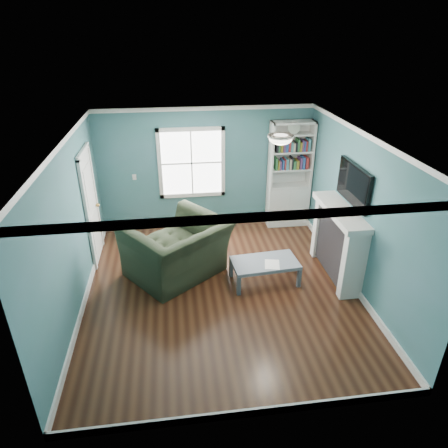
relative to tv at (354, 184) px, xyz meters
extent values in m
plane|color=black|center=(-2.20, -0.20, -1.72)|extent=(5.00, 5.00, 0.00)
plane|color=#326E6B|center=(-2.20, 2.30, -0.43)|extent=(4.50, 0.00, 4.50)
plane|color=#326E6B|center=(-2.20, -2.70, -0.43)|extent=(4.50, 0.00, 4.50)
plane|color=#326E6B|center=(-4.45, -0.20, -0.43)|extent=(0.00, 5.00, 5.00)
plane|color=#326E6B|center=(0.05, -0.20, -0.43)|extent=(0.00, 5.00, 5.00)
plane|color=white|center=(-2.20, -0.20, 0.88)|extent=(5.00, 5.00, 0.00)
cube|color=white|center=(-2.20, 2.28, -1.66)|extent=(4.50, 0.03, 0.12)
cube|color=white|center=(-2.20, -2.69, -1.66)|extent=(4.50, 0.03, 0.12)
cube|color=white|center=(-4.44, -0.20, -1.66)|extent=(0.03, 5.00, 0.12)
cube|color=white|center=(0.03, -0.20, -1.66)|extent=(0.03, 5.00, 0.12)
cube|color=white|center=(-2.20, 2.28, 0.84)|extent=(4.50, 0.04, 0.08)
cube|color=white|center=(-2.20, -2.68, 0.84)|extent=(4.50, 0.04, 0.08)
cube|color=white|center=(-4.43, -0.20, 0.84)|extent=(0.04, 5.00, 0.08)
cube|color=white|center=(0.03, -0.20, 0.84)|extent=(0.04, 5.00, 0.08)
cube|color=white|center=(-2.50, 2.29, -0.27)|extent=(1.24, 0.01, 1.34)
cube|color=white|center=(-3.16, 2.28, -0.27)|extent=(0.08, 0.06, 1.50)
cube|color=white|center=(-1.84, 2.28, -0.27)|extent=(0.08, 0.06, 1.50)
cube|color=white|center=(-2.50, 2.28, -0.98)|extent=(1.40, 0.06, 0.08)
cube|color=white|center=(-2.50, 2.28, 0.44)|extent=(1.40, 0.06, 0.08)
cube|color=white|center=(-2.50, 2.28, -0.27)|extent=(1.24, 0.03, 0.03)
cube|color=white|center=(-2.50, 2.28, -0.27)|extent=(0.03, 0.03, 1.34)
cube|color=silver|center=(-0.43, 2.10, -1.27)|extent=(0.90, 0.35, 0.90)
cube|color=silver|center=(-0.86, 2.10, -0.12)|extent=(0.04, 0.35, 1.40)
cube|color=silver|center=(0.00, 2.10, -0.12)|extent=(0.04, 0.35, 1.40)
cube|color=silver|center=(-0.43, 2.26, -0.12)|extent=(0.90, 0.02, 1.40)
cube|color=silver|center=(-0.43, 2.10, 0.55)|extent=(0.90, 0.35, 0.04)
cube|color=silver|center=(-0.43, 2.10, -0.80)|extent=(0.84, 0.33, 0.03)
cube|color=silver|center=(-0.43, 2.10, -0.42)|extent=(0.84, 0.33, 0.03)
cube|color=silver|center=(-0.43, 2.10, -0.04)|extent=(0.84, 0.33, 0.03)
cube|color=silver|center=(-0.43, 2.10, 0.32)|extent=(0.84, 0.33, 0.03)
cube|color=#33723F|center=(-0.43, 2.08, -0.30)|extent=(0.70, 0.25, 0.22)
cube|color=olive|center=(-0.43, 2.08, 0.08)|extent=(0.70, 0.25, 0.22)
cylinder|color=beige|center=(-0.43, 2.05, 0.46)|extent=(0.26, 0.06, 0.26)
cube|color=black|center=(-0.11, 0.00, -1.12)|extent=(0.30, 1.20, 1.10)
cube|color=black|center=(-0.13, 0.00, -1.32)|extent=(0.22, 0.65, 0.70)
cube|color=silver|center=(-0.13, -0.67, -1.12)|extent=(0.36, 0.16, 1.20)
cube|color=silver|center=(-0.13, 0.67, -1.12)|extent=(0.36, 0.16, 1.20)
cube|color=silver|center=(-0.15, 0.00, -0.47)|extent=(0.44, 1.58, 0.10)
cube|color=black|center=(0.00, 0.00, 0.00)|extent=(0.06, 1.10, 0.65)
cube|color=silver|center=(-4.43, 1.20, -0.70)|extent=(0.04, 0.80, 2.05)
cube|color=white|center=(-4.42, 0.75, -0.70)|extent=(0.05, 0.08, 2.13)
cube|color=white|center=(-4.42, 1.65, -0.70)|extent=(0.05, 0.08, 2.13)
cube|color=white|center=(-4.42, 1.20, 0.36)|extent=(0.05, 0.98, 0.08)
sphere|color=#BF8C3F|center=(-4.37, 1.50, -0.77)|extent=(0.07, 0.07, 0.07)
ellipsoid|color=white|center=(-1.30, -0.10, 0.82)|extent=(0.34, 0.34, 0.15)
cylinder|color=white|center=(-1.30, -0.10, 0.86)|extent=(0.38, 0.38, 0.03)
cube|color=white|center=(-3.70, 2.28, -0.52)|extent=(0.08, 0.01, 0.12)
imported|color=black|center=(-2.91, 0.37, -1.03)|extent=(1.88, 1.78, 1.38)
cube|color=#495057|center=(-1.93, -0.38, -1.55)|extent=(0.07, 0.07, 0.35)
cube|color=#495057|center=(-0.87, -0.29, -1.55)|extent=(0.07, 0.07, 0.35)
cube|color=#495057|center=(-1.97, 0.17, -1.55)|extent=(0.07, 0.07, 0.35)
cube|color=#495057|center=(-0.92, 0.26, -1.55)|extent=(0.07, 0.07, 0.35)
cube|color=slate|center=(-1.42, -0.06, -1.35)|extent=(1.17, 0.70, 0.06)
cube|color=white|center=(-1.32, -0.17, -1.31)|extent=(0.31, 0.36, 0.00)
camera|label=1|loc=(-2.90, -5.73, 2.34)|focal=32.00mm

